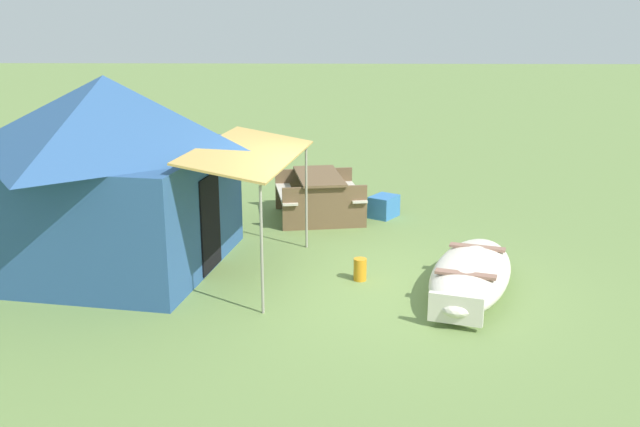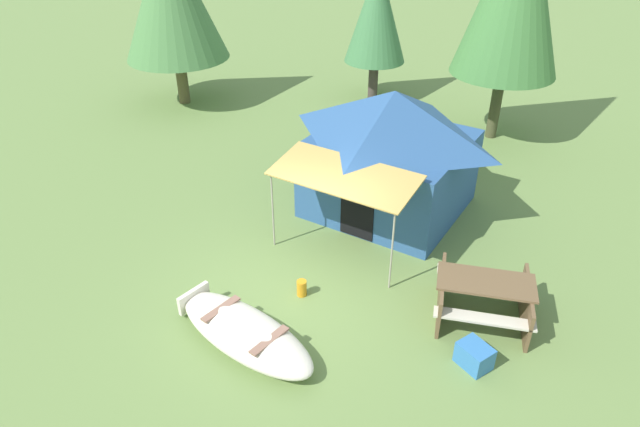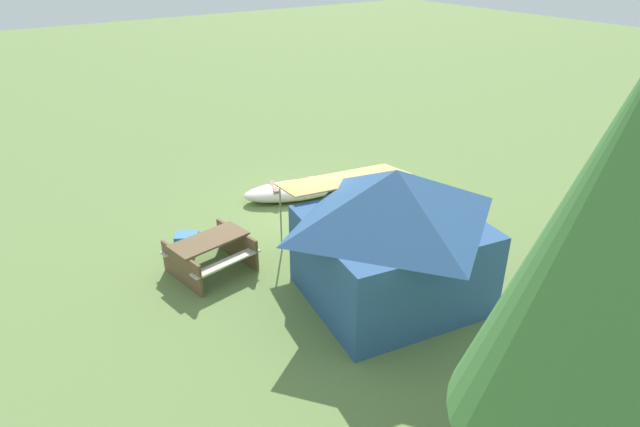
{
  "view_description": "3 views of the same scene",
  "coord_description": "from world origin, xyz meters",
  "views": [
    {
      "loc": [
        -9.32,
        0.37,
        3.7
      ],
      "look_at": [
        -0.04,
        0.57,
        1.05
      ],
      "focal_mm": 40.96,
      "sensor_mm": 36.0,
      "label": 1
    },
    {
      "loc": [
        3.58,
        -7.28,
        6.81
      ],
      "look_at": [
        0.26,
        0.89,
        1.25
      ],
      "focal_mm": 31.79,
      "sensor_mm": 36.0,
      "label": 2
    },
    {
      "loc": [
        7.25,
        10.41,
        6.58
      ],
      "look_at": [
        0.69,
        0.95,
        0.75
      ],
      "focal_mm": 30.94,
      "sensor_mm": 36.0,
      "label": 3
    }
  ],
  "objects": [
    {
      "name": "ground_plane",
      "position": [
        0.0,
        0.0,
        0.0
      ],
      "size": [
        80.0,
        80.0,
        0.0
      ],
      "primitive_type": "plane",
      "color": "olive"
    },
    {
      "name": "beached_rowboat",
      "position": [
        -0.11,
        -1.46,
        0.25
      ],
      "size": [
        3.0,
        1.84,
        0.47
      ],
      "color": "silver",
      "rests_on": "ground_plane"
    },
    {
      "name": "canvas_cabin_tent",
      "position": [
        0.82,
        3.58,
        1.44
      ],
      "size": [
        3.87,
        4.72,
        2.78
      ],
      "color": "#2C5388",
      "rests_on": "ground_plane"
    },
    {
      "name": "picnic_table",
      "position": [
        3.38,
        0.65,
        0.49
      ],
      "size": [
        1.84,
        1.7,
        0.79
      ],
      "color": "brown",
      "rests_on": "ground_plane"
    },
    {
      "name": "cooler_box",
      "position": [
        3.45,
        -0.52,
        0.2
      ],
      "size": [
        0.64,
        0.61,
        0.39
      ],
      "primitive_type": "cube",
      "rotation": [
        0.0,
        0.0,
        2.56
      ],
      "color": "#3371B8",
      "rests_on": "ground_plane"
    },
    {
      "name": "fuel_can",
      "position": [
        0.26,
        0.01,
        0.16
      ],
      "size": [
        0.24,
        0.24,
        0.31
      ],
      "primitive_type": "cylinder",
      "rotation": [
        0.0,
        0.0,
        3.59
      ],
      "color": "orange",
      "rests_on": "ground_plane"
    },
    {
      "name": "pine_tree_far_center",
      "position": [
        2.49,
        8.45,
        4.12
      ],
      "size": [
        2.81,
        2.81,
        6.38
      ],
      "color": "#434429",
      "rests_on": "ground_plane"
    }
  ]
}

